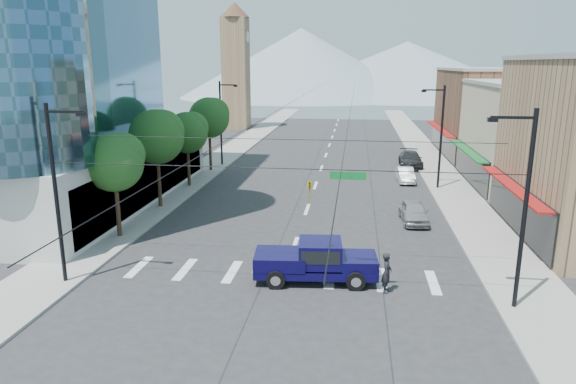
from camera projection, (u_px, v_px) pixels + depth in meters
name	position (u px, v px, depth m)	size (l,w,h in m)	color
ground	(280.00, 287.00, 25.47)	(160.00, 160.00, 0.00)	#28282B
sidewalk_left	(233.00, 150.00, 65.44)	(4.00, 120.00, 0.15)	gray
sidewalk_right	(425.00, 154.00, 62.39)	(4.00, 120.00, 0.15)	gray
shop_mid	(545.00, 137.00, 44.91)	(12.00, 14.00, 9.00)	tan
shop_far	(498.00, 114.00, 60.18)	(12.00, 18.00, 10.00)	brown
clock_tower	(236.00, 64.00, 84.60)	(4.80, 4.80, 20.40)	#8C6B4C
mountain_left	(301.00, 63.00, 168.94)	(80.00, 80.00, 22.00)	gray
mountain_right	(406.00, 69.00, 174.59)	(90.00, 90.00, 18.00)	gray
tree_near	(116.00, 160.00, 31.53)	(3.65, 3.64, 6.71)	black
tree_midnear	(158.00, 135.00, 38.11)	(4.09, 4.09, 7.52)	black
tree_midfar	(189.00, 131.00, 44.99)	(3.65, 3.64, 6.71)	black
tree_far	(210.00, 116.00, 51.57)	(4.09, 4.09, 7.52)	black
signal_rig	(281.00, 202.00, 23.35)	(21.80, 0.20, 9.00)	black
lamp_pole_nw	(222.00, 120.00, 54.47)	(2.00, 0.25, 9.00)	black
lamp_pole_ne	(440.00, 133.00, 44.07)	(2.00, 0.25, 9.00)	black
pickup_truck	(315.00, 260.00, 25.93)	(6.45, 2.88, 2.13)	#0C083D
pedestrian	(387.00, 273.00, 24.64)	(0.73, 0.48, 2.01)	black
parked_car_near	(414.00, 212.00, 35.69)	(1.74, 4.32, 1.47)	#9E9EA2
parked_car_mid	(405.00, 175.00, 47.89)	(1.42, 4.09, 1.35)	silver
parked_car_far	(411.00, 159.00, 54.87)	(2.29, 5.64, 1.64)	#28282A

